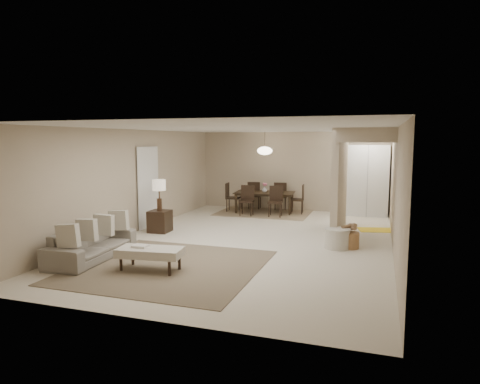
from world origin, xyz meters
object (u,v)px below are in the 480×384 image
(ottoman_bench, at_px, (150,253))
(side_table, at_px, (160,221))
(wicker_basket, at_px, (349,240))
(dining_table, at_px, (264,202))
(sofa, at_px, (92,244))
(pantry_cabinet, at_px, (368,181))
(round_pouf, at_px, (337,239))

(ottoman_bench, xyz_separation_m, side_table, (-1.37, 2.84, -0.05))
(wicker_basket, height_order, dining_table, dining_table)
(sofa, xyz_separation_m, side_table, (0.05, 2.54, -0.03))
(dining_table, bearing_deg, pantry_cabinet, 2.52)
(ottoman_bench, bearing_deg, round_pouf, 33.86)
(ottoman_bench, height_order, wicker_basket, ottoman_bench)
(pantry_cabinet, relative_size, ottoman_bench, 1.79)
(pantry_cabinet, distance_m, dining_table, 3.16)
(sofa, height_order, side_table, sofa)
(pantry_cabinet, height_order, ottoman_bench, pantry_cabinet)
(side_table, bearing_deg, sofa, -91.13)
(side_table, distance_m, wicker_basket, 4.54)
(sofa, relative_size, ottoman_bench, 1.71)
(ottoman_bench, relative_size, side_table, 2.20)
(ottoman_bench, bearing_deg, wicker_basket, 32.68)
(pantry_cabinet, height_order, round_pouf, pantry_cabinet)
(side_table, relative_size, round_pouf, 1.00)
(pantry_cabinet, distance_m, wicker_basket, 4.25)
(round_pouf, xyz_separation_m, wicker_basket, (0.24, 0.10, -0.04))
(pantry_cabinet, bearing_deg, wicker_basket, -92.90)
(pantry_cabinet, distance_m, ottoman_bench, 7.65)
(pantry_cabinet, relative_size, side_table, 3.94)
(pantry_cabinet, relative_size, sofa, 1.05)
(wicker_basket, bearing_deg, round_pouf, -157.54)
(sofa, relative_size, round_pouf, 3.76)
(pantry_cabinet, height_order, side_table, pantry_cabinet)
(round_pouf, bearing_deg, ottoman_bench, -138.59)
(round_pouf, bearing_deg, pantry_cabinet, 83.93)
(ottoman_bench, distance_m, dining_table, 6.39)
(ottoman_bench, distance_m, round_pouf, 3.90)
(wicker_basket, bearing_deg, pantry_cabinet, 87.10)
(sofa, distance_m, side_table, 2.54)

